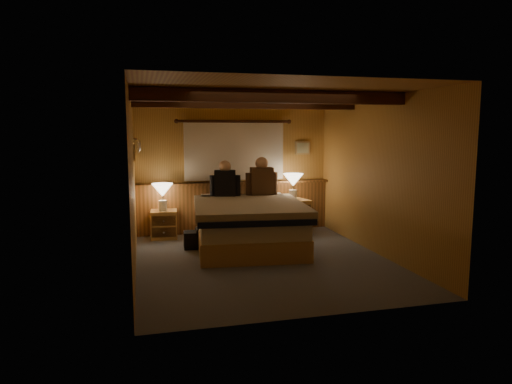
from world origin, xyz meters
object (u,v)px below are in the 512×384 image
object	(u,v)px
nightstand_left	(164,224)
nightstand_right	(292,216)
bed	(248,224)
lamp_right	(293,181)
person_right	(262,179)
duffel_bag	(198,239)
lamp_left	(162,192)
person_left	(225,182)

from	to	relation	value
nightstand_left	nightstand_right	size ratio (longest dim) A/B	0.76
bed	lamp_right	world-z (taller)	lamp_right
lamp_right	person_right	size ratio (longest dim) A/B	0.69
nightstand_right	duffel_bag	distance (m)	1.98
lamp_right	duffel_bag	size ratio (longest dim) A/B	1.05
lamp_left	person_right	bearing A→B (deg)	-6.23
nightstand_left	person_left	size ratio (longest dim) A/B	0.76
lamp_left	lamp_right	bearing A→B (deg)	-2.17
bed	person_left	xyz separation A→B (m)	(-0.24, 0.76, 0.61)
nightstand_right	lamp_left	size ratio (longest dim) A/B	1.36
lamp_right	person_right	xyz separation A→B (m)	(-0.63, -0.10, 0.07)
nightstand_left	lamp_left	distance (m)	0.58
nightstand_right	duffel_bag	bearing A→B (deg)	-170.81
duffel_bag	lamp_left	bearing A→B (deg)	125.30
nightstand_right	lamp_left	world-z (taller)	lamp_left
lamp_left	person_right	xyz separation A→B (m)	(1.73, -0.19, 0.19)
person_right	person_left	bearing A→B (deg)	-175.25
lamp_left	lamp_right	xyz separation A→B (m)	(2.36, -0.09, 0.12)
person_left	person_right	bearing A→B (deg)	12.65
nightstand_left	person_right	world-z (taller)	person_right
lamp_left	person_left	world-z (taller)	person_left
person_left	person_right	xyz separation A→B (m)	(0.66, 0.01, 0.02)
bed	nightstand_left	xyz separation A→B (m)	(-1.29, 0.98, -0.14)
bed	duffel_bag	xyz separation A→B (m)	(-0.80, 0.17, -0.25)
duffel_bag	person_right	bearing A→B (deg)	28.26
person_left	person_right	world-z (taller)	person_right
bed	lamp_left	world-z (taller)	lamp_left
duffel_bag	nightstand_left	bearing A→B (deg)	123.61
person_left	nightstand_left	bearing A→B (deg)	-179.87
nightstand_right	person_right	bearing A→B (deg)	178.94
bed	duffel_bag	distance (m)	0.85
bed	person_left	distance (m)	1.00
nightstand_right	person_right	xyz separation A→B (m)	(-0.62, -0.12, 0.72)
duffel_bag	bed	bearing A→B (deg)	-9.57
lamp_left	person_left	distance (m)	1.10
bed	person_right	distance (m)	1.08
person_right	duffel_bag	world-z (taller)	person_right
nightstand_right	person_left	bearing A→B (deg)	173.56
lamp_left	person_right	world-z (taller)	person_right
bed	nightstand_right	bearing A→B (deg)	46.03
person_left	duffel_bag	size ratio (longest dim) A/B	1.41
lamp_left	person_right	size ratio (longest dim) A/B	0.68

